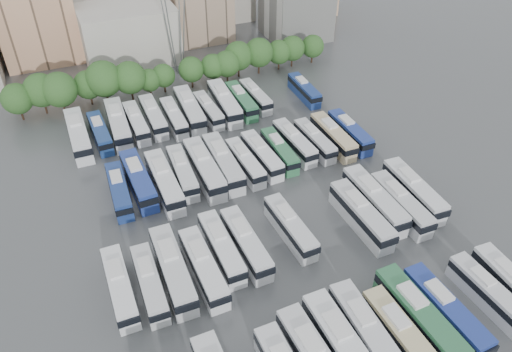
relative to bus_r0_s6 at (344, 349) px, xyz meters
name	(u,v)px	position (x,y,z in m)	size (l,w,h in m)	color
ground	(264,217)	(1.49, 23.88, -2.09)	(220.00, 220.00, 0.00)	#424447
tree_line	(164,71)	(-1.47, 65.98, 2.42)	(66.06, 7.89, 8.78)	black
city_buildings	(111,9)	(-5.97, 95.74, 5.78)	(102.00, 35.00, 20.00)	#9E998E
bus_r0_s6	(344,349)	(0.00, 0.00, 0.00)	(3.10, 13.61, 4.26)	silver
bus_r0_s7	(367,334)	(3.30, 0.61, -0.11)	(3.18, 12.93, 4.03)	silver
bus_r0_s8	(402,337)	(6.62, -1.16, -0.22)	(2.84, 12.19, 3.81)	#CCBD8C
bus_r0_s9	(419,317)	(9.81, 0.20, -0.05)	(3.24, 13.36, 4.17)	#2D6943
bus_r0_s10	(445,311)	(13.10, -0.28, -0.19)	(3.11, 12.46, 3.88)	navy
bus_r0_s12	(488,293)	(19.59, -0.11, -0.37)	(2.90, 11.27, 3.51)	silver
bus_r1_s0	(120,287)	(-19.96, 17.76, -0.31)	(2.57, 11.57, 3.63)	white
bus_r1_s1	(150,283)	(-16.58, 16.93, -0.37)	(2.69, 11.25, 3.51)	silver
bus_r1_s2	(173,269)	(-13.48, 17.69, -0.06)	(3.09, 13.21, 4.13)	silver
bus_r1_s3	(203,268)	(-9.92, 16.63, -0.21)	(2.87, 12.24, 3.82)	silver
bus_r1_s4	(221,248)	(-6.71, 18.95, -0.27)	(2.62, 11.87, 3.72)	silver
bus_r1_s5	(246,243)	(-3.53, 18.44, -0.24)	(2.89, 12.08, 3.77)	silver
bus_r1_s7	(290,227)	(3.18, 19.00, -0.33)	(2.92, 11.53, 3.59)	silver
bus_r1_s10	(361,215)	(13.13, 17.10, -0.12)	(2.96, 12.85, 4.02)	silver
bus_r1_s11	(374,200)	(16.48, 19.00, -0.04)	(3.01, 13.33, 4.17)	silver
bus_r1_s12	(401,204)	(19.62, 17.02, -0.20)	(2.81, 12.33, 3.86)	silver
bus_r1_s13	(414,190)	(23.10, 18.66, -0.12)	(3.26, 12.89, 4.02)	silver
bus_r2_s1	(119,190)	(-16.59, 35.90, -0.35)	(2.92, 11.41, 3.55)	navy
bus_r2_s2	(138,180)	(-13.44, 36.99, -0.12)	(3.21, 12.91, 4.03)	navy
bus_r2_s3	(164,182)	(-9.99, 34.95, -0.06)	(2.96, 13.22, 4.14)	silver
bus_r2_s4	(182,172)	(-6.74, 36.45, -0.30)	(3.11, 11.77, 3.66)	silver
bus_r2_s5	(204,168)	(-3.42, 35.71, -0.02)	(2.98, 13.48, 4.22)	silver
bus_r2_s6	(223,163)	(-0.25, 35.99, -0.05)	(3.17, 13.34, 4.17)	silver
bus_r2_s7	(245,162)	(3.16, 35.15, -0.38)	(2.82, 11.20, 3.49)	silver
bus_r2_s8	(262,155)	(6.34, 35.83, -0.32)	(2.97, 11.59, 3.61)	silver
bus_r2_s9	(279,151)	(9.56, 36.00, -0.42)	(2.48, 10.87, 3.40)	#317248
bus_r2_s10	(294,142)	(12.86, 37.13, -0.31)	(3.03, 11.66, 3.63)	silver
bus_r2_s11	(315,140)	(16.31, 36.40, -0.41)	(2.69, 10.98, 3.43)	silver
bus_r2_s12	(333,136)	(19.67, 36.11, -0.24)	(2.65, 12.02, 3.77)	#CCB78C
bus_r2_s13	(350,132)	(23.06, 36.22, -0.31)	(2.56, 11.55, 3.62)	navy
bus_r3_s0	(78,135)	(-20.10, 53.09, 0.01)	(3.02, 13.63, 4.27)	silver
bus_r3_s1	(100,133)	(-16.58, 52.97, -0.39)	(2.81, 11.14, 3.47)	navy
bus_r3_s2	(118,124)	(-13.21, 53.95, 0.02)	(3.56, 13.80, 4.29)	silver
bus_r3_s3	(136,123)	(-10.13, 53.71, -0.32)	(2.61, 11.51, 3.60)	silver
bus_r3_s4	(153,116)	(-6.87, 54.47, -0.24)	(2.65, 12.04, 3.77)	silver
bus_r3_s5	(174,117)	(-3.50, 52.83, -0.36)	(2.51, 11.24, 3.52)	silver
bus_r3_s6	(190,109)	(-0.21, 53.89, -0.03)	(3.54, 13.52, 4.20)	silver
bus_r3_s7	(208,110)	(3.08, 52.96, -0.41)	(2.76, 10.99, 3.43)	silver
bus_r3_s8	(225,103)	(6.53, 53.68, -0.01)	(3.62, 13.65, 4.24)	silver
bus_r3_s9	(241,101)	(9.88, 53.67, -0.30)	(2.67, 11.68, 3.66)	#307148
bus_r3_s10	(255,96)	(13.13, 54.43, -0.43)	(2.70, 10.89, 3.39)	silver
bus_r3_s13	(304,90)	(23.00, 53.06, -0.43)	(2.62, 10.85, 3.39)	navy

